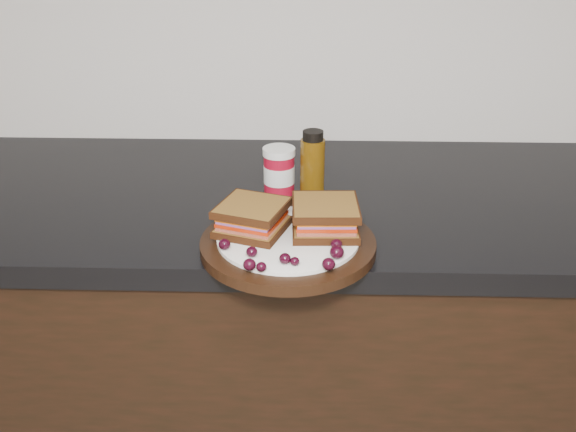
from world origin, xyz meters
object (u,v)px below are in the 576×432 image
Objects in this scene: plate at (288,245)px; sandwich_left at (252,218)px; condiment_jar at (279,171)px; oil_bottle at (312,164)px.

plate is 0.07m from sandwich_left.
oil_bottle is at bearing -8.44° from condiment_jar.
sandwich_left is 0.21m from condiment_jar.
oil_bottle is (0.04, 0.22, 0.05)m from plate.
plate is at bearing 0.41° from sandwich_left.
sandwich_left is 0.80× the size of oil_bottle.
condiment_jar is 0.71× the size of oil_bottle.
sandwich_left reaches higher than plate.
oil_bottle is at bearing 79.81° from plate.
condiment_jar is at bearing 171.56° from oil_bottle.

